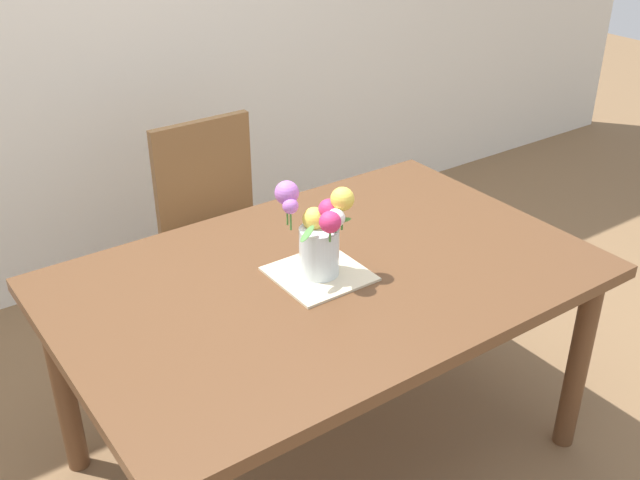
{
  "coord_description": "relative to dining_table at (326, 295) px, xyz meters",
  "views": [
    {
      "loc": [
        -1.12,
        -1.54,
        1.87
      ],
      "look_at": [
        -0.03,
        -0.0,
        0.84
      ],
      "focal_mm": 42.01,
      "sensor_mm": 36.0,
      "label": 1
    }
  ],
  "objects": [
    {
      "name": "ground_plane",
      "position": [
        0.0,
        0.0,
        -0.64
      ],
      "size": [
        12.0,
        12.0,
        0.0
      ],
      "primitive_type": "plane",
      "color": "brown"
    },
    {
      "name": "flower_vase",
      "position": [
        -0.02,
        0.0,
        0.23
      ],
      "size": [
        0.2,
        0.22,
        0.28
      ],
      "color": "silver",
      "rests_on": "placemat"
    },
    {
      "name": "dining_table",
      "position": [
        0.0,
        0.0,
        0.0
      ],
      "size": [
        1.58,
        1.03,
        0.72
      ],
      "color": "brown",
      "rests_on": "ground_plane"
    },
    {
      "name": "chair_far",
      "position": [
        0.09,
        0.86,
        -0.12
      ],
      "size": [
        0.42,
        0.42,
        0.9
      ],
      "rotation": [
        0.0,
        0.0,
        3.14
      ],
      "color": "olive",
      "rests_on": "ground_plane"
    },
    {
      "name": "placemat",
      "position": [
        -0.03,
        -0.0,
        0.09
      ],
      "size": [
        0.26,
        0.26,
        0.01
      ],
      "primitive_type": "cube",
      "color": "beige",
      "rests_on": "dining_table"
    }
  ]
}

